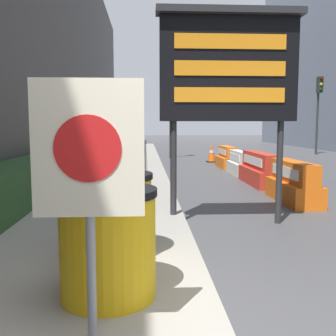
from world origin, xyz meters
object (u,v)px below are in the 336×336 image
Objects in this scene: message_board at (229,69)px; jersey_barrier_orange_near at (227,158)px; jersey_barrier_white at (240,164)px; traffic_light_near_curb at (171,92)px; warning_sign at (89,164)px; jersey_barrier_orange_far at (293,184)px; barrel_drum_middle at (115,215)px; barrel_drum_foreground at (108,243)px; traffic_cone_near at (234,160)px; traffic_light_far_side at (319,99)px; jersey_barrier_red_striped at (259,170)px; traffic_cone_mid at (212,153)px.

jersey_barrier_orange_near is at bearing 78.22° from message_board.
traffic_light_near_curb is at bearing 106.33° from jersey_barrier_white.
warning_sign reaches higher than jersey_barrier_orange_far.
barrel_drum_middle is 0.53× the size of jersey_barrier_white.
warning_sign is at bearing -93.46° from barrel_drum_foreground.
traffic_cone_near is 0.13× the size of traffic_light_near_curb.
traffic_light_far_side reaches higher than barrel_drum_middle.
traffic_light_near_curb is at bearing 84.01° from barrel_drum_middle.
barrel_drum_foreground is 3.81m from message_board.
message_board reaches higher than jersey_barrier_white.
jersey_barrier_orange_far is at bearing -115.72° from traffic_light_far_side.
barrel_drum_foreground is 7.87m from jersey_barrier_red_striped.
barrel_drum_foreground is at bearing -103.05° from traffic_cone_mid.
jersey_barrier_red_striped reaches higher than traffic_cone_mid.
warning_sign is 2.98× the size of traffic_cone_near.
message_board is (1.63, 3.64, 1.11)m from warning_sign.
barrel_drum_middle is 1.85m from warning_sign.
warning_sign is at bearing -108.66° from jersey_barrier_white.
jersey_barrier_orange_far is 4.64m from jersey_barrier_white.
traffic_cone_near is at bearing 70.67° from barrel_drum_middle.
jersey_barrier_orange_far is 6.64m from jersey_barrier_orange_near.
traffic_cone_near is 9.08m from traffic_light_far_side.
barrel_drum_foreground is 1.59× the size of traffic_cone_near.
warning_sign is at bearing -113.34° from jersey_barrier_red_striped.
traffic_cone_near is (2.00, 8.37, -2.16)m from message_board.
jersey_barrier_orange_far is at bearing -90.00° from jersey_barrier_orange_near.
jersey_barrier_white is at bearing 90.00° from jersey_barrier_red_striped.
traffic_light_far_side reaches higher than traffic_cone_near.
traffic_light_far_side is (6.23, 10.46, 2.62)m from jersey_barrier_red_striped.
jersey_barrier_orange_far is (3.33, 4.66, -0.25)m from barrel_drum_foreground.
barrel_drum_middle is 10.92m from traffic_cone_near.
warning_sign is at bearing -122.23° from jersey_barrier_orange_far.
barrel_drum_middle is 12.92m from traffic_cone_mid.
barrel_drum_middle is 0.53× the size of warning_sign.
barrel_drum_middle is 0.21× the size of traffic_light_near_curb.
jersey_barrier_red_striped is (3.37, 7.82, -0.95)m from warning_sign.
traffic_cone_mid is 0.18× the size of traffic_light_near_curb.
message_board is at bearing -105.32° from jersey_barrier_white.
warning_sign is at bearing -105.72° from jersey_barrier_orange_near.
jersey_barrier_white is at bearing 67.98° from barrel_drum_middle.
traffic_light_far_side reaches higher than jersey_barrier_orange_near.
traffic_light_near_curb reaches higher than jersey_barrier_orange_far.
traffic_light_near_curb is at bearing 129.28° from traffic_cone_mid.
jersey_barrier_orange_far reaches higher than traffic_cone_near.
traffic_cone_near is at bearing 3.89° from jersey_barrier_orange_near.
jersey_barrier_orange_far reaches higher than jersey_barrier_white.
jersey_barrier_orange_far is (3.35, 3.65, -0.25)m from barrel_drum_middle.
jersey_barrier_red_striped is 4.17m from jersey_barrier_orange_near.
traffic_light_near_curb is at bearing 116.33° from traffic_cone_near.
traffic_light_near_curb is (1.51, 15.54, 2.53)m from barrel_drum_foreground.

